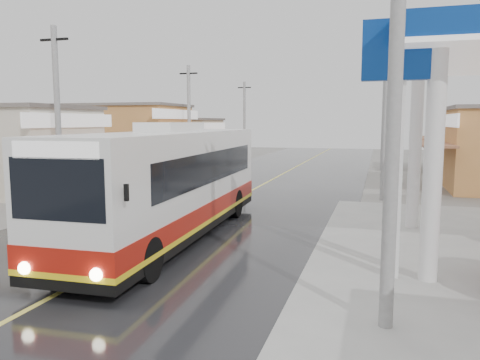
{
  "coord_description": "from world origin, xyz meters",
  "views": [
    {
      "loc": [
        6.78,
        -8.78,
        3.83
      ],
      "look_at": [
        1.91,
        7.51,
        1.71
      ],
      "focal_mm": 35.0,
      "sensor_mm": 36.0,
      "label": 1
    }
  ],
  "objects_px": {
    "coach_bus": "(173,183)",
    "tyre_stack": "(25,220)",
    "second_bus": "(193,156)",
    "cyclist": "(150,186)",
    "tricycle_near": "(55,183)",
    "tricycle_far": "(98,175)"
  },
  "relations": [
    {
      "from": "coach_bus",
      "to": "tyre_stack",
      "type": "height_order",
      "value": "coach_bus"
    },
    {
      "from": "coach_bus",
      "to": "second_bus",
      "type": "relative_size",
      "value": 1.33
    },
    {
      "from": "cyclist",
      "to": "tyre_stack",
      "type": "distance_m",
      "value": 6.71
    },
    {
      "from": "second_bus",
      "to": "tricycle_near",
      "type": "height_order",
      "value": "second_bus"
    },
    {
      "from": "tricycle_near",
      "to": "tyre_stack",
      "type": "relative_size",
      "value": 2.37
    },
    {
      "from": "cyclist",
      "to": "tyre_stack",
      "type": "height_order",
      "value": "cyclist"
    },
    {
      "from": "second_bus",
      "to": "tyre_stack",
      "type": "relative_size",
      "value": 10.15
    },
    {
      "from": "second_bus",
      "to": "cyclist",
      "type": "bearing_deg",
      "value": -79.03
    },
    {
      "from": "tyre_stack",
      "to": "coach_bus",
      "type": "bearing_deg",
      "value": -0.46
    },
    {
      "from": "tricycle_far",
      "to": "tyre_stack",
      "type": "bearing_deg",
      "value": -64.04
    },
    {
      "from": "second_bus",
      "to": "tyre_stack",
      "type": "bearing_deg",
      "value": -89.56
    },
    {
      "from": "second_bus",
      "to": "tyre_stack",
      "type": "distance_m",
      "value": 14.32
    },
    {
      "from": "coach_bus",
      "to": "second_bus",
      "type": "distance_m",
      "value": 15.18
    },
    {
      "from": "second_bus",
      "to": "tyre_stack",
      "type": "height_order",
      "value": "second_bus"
    },
    {
      "from": "coach_bus",
      "to": "tricycle_near",
      "type": "bearing_deg",
      "value": 148.17
    },
    {
      "from": "coach_bus",
      "to": "cyclist",
      "type": "relative_size",
      "value": 5.76
    },
    {
      "from": "tricycle_near",
      "to": "tyre_stack",
      "type": "distance_m",
      "value": 5.38
    },
    {
      "from": "coach_bus",
      "to": "tyre_stack",
      "type": "xyz_separation_m",
      "value": [
        -6.07,
        0.05,
        -1.6
      ]
    },
    {
      "from": "cyclist",
      "to": "coach_bus",
      "type": "bearing_deg",
      "value": -44.74
    },
    {
      "from": "cyclist",
      "to": "second_bus",
      "type": "bearing_deg",
      "value": 109.08
    },
    {
      "from": "coach_bus",
      "to": "cyclist",
      "type": "distance_m",
      "value": 7.81
    },
    {
      "from": "tricycle_far",
      "to": "tyre_stack",
      "type": "relative_size",
      "value": 2.63
    }
  ]
}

